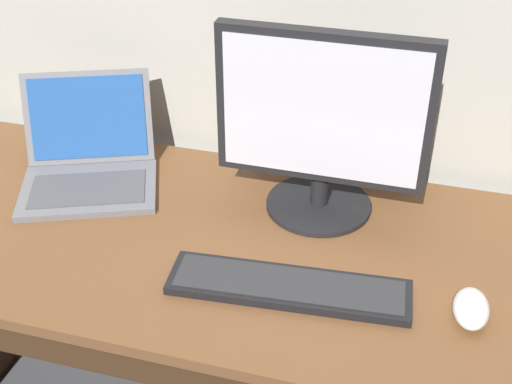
% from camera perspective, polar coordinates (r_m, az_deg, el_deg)
% --- Properties ---
extents(desk, '(1.63, 0.72, 0.72)m').
position_cam_1_polar(desk, '(1.69, -2.43, -10.34)').
color(desk, brown).
rests_on(desk, ground).
extents(laptop_space_gray, '(0.42, 0.42, 0.24)m').
position_cam_1_polar(laptop_space_gray, '(1.77, -13.72, 2.17)').
color(laptop_space_gray, slate).
rests_on(laptop_space_gray, desk).
extents(external_monitor, '(0.48, 0.25, 0.45)m').
position_cam_1_polar(external_monitor, '(1.52, 5.54, 5.77)').
color(external_monitor, black).
rests_on(external_monitor, desk).
extents(wired_keyboard, '(0.50, 0.16, 0.02)m').
position_cam_1_polar(wired_keyboard, '(1.41, 2.74, -7.87)').
color(wired_keyboard, black).
rests_on(wired_keyboard, desk).
extents(computer_mouse, '(0.07, 0.12, 0.04)m').
position_cam_1_polar(computer_mouse, '(1.41, 17.40, -9.20)').
color(computer_mouse, white).
rests_on(computer_mouse, desk).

